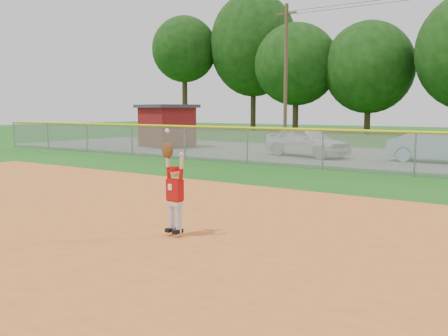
{
  "coord_description": "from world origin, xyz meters",
  "views": [
    {
      "loc": [
        7.65,
        -7.33,
        2.26
      ],
      "look_at": [
        1.99,
        0.73,
        1.1
      ],
      "focal_mm": 40.0,
      "sensor_mm": 36.0,
      "label": 1
    }
  ],
  "objects_px": {
    "car_white_a": "(307,141)",
    "car_blue": "(437,147)",
    "utility_shed": "(167,126)",
    "ballplayer": "(174,188)"
  },
  "relations": [
    {
      "from": "utility_shed",
      "to": "ballplayer",
      "type": "distance_m",
      "value": 21.2
    },
    {
      "from": "car_blue",
      "to": "ballplayer",
      "type": "bearing_deg",
      "value": 176.21
    },
    {
      "from": "car_blue",
      "to": "ballplayer",
      "type": "height_order",
      "value": "ballplayer"
    },
    {
      "from": "car_blue",
      "to": "car_white_a",
      "type": "bearing_deg",
      "value": 97.18
    },
    {
      "from": "utility_shed",
      "to": "ballplayer",
      "type": "xyz_separation_m",
      "value": [
        14.16,
        -15.78,
        -0.41
      ]
    },
    {
      "from": "car_blue",
      "to": "utility_shed",
      "type": "height_order",
      "value": "utility_shed"
    },
    {
      "from": "utility_shed",
      "to": "ballplayer",
      "type": "bearing_deg",
      "value": -48.09
    },
    {
      "from": "car_white_a",
      "to": "car_blue",
      "type": "relative_size",
      "value": 1.08
    },
    {
      "from": "car_white_a",
      "to": "car_blue",
      "type": "distance_m",
      "value": 5.67
    },
    {
      "from": "car_blue",
      "to": "utility_shed",
      "type": "distance_m",
      "value": 15.19
    }
  ]
}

